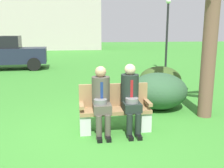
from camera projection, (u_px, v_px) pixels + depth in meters
ground_plane at (97, 135)px, 4.72m from camera, size 80.00×80.00×0.00m
park_bench at (115, 110)px, 4.88m from camera, size 1.36×0.44×0.90m
seated_man_left at (101, 97)px, 4.66m from camera, size 0.34×0.72×1.28m
seated_man_right at (131, 95)px, 4.74m from camera, size 0.34×0.72×1.30m
shrub_near_bench at (158, 91)px, 6.26m from camera, size 1.44×1.32×0.90m
shrub_mid_lawn at (160, 80)px, 7.91m from camera, size 1.32×1.21×0.83m
parked_car_near at (5, 53)px, 12.59m from camera, size 4.00×1.94×1.68m
street_lamp at (167, 27)px, 11.80m from camera, size 0.24×0.24×3.39m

